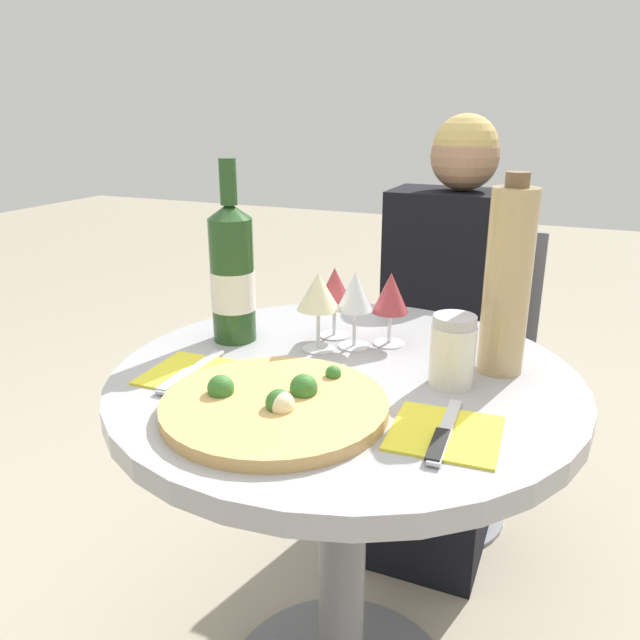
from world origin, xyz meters
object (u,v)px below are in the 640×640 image
at_px(chair_behind_diner, 453,380).
at_px(pizza_large, 275,404).
at_px(wine_bottle, 232,274).
at_px(tall_carafe, 507,281).
at_px(seated_diner, 444,367).
at_px(dining_table, 343,470).

xyz_separation_m(chair_behind_diner, pizza_large, (-0.09, -0.94, 0.34)).
bearing_deg(chair_behind_diner, pizza_large, 84.45).
distance_m(chair_behind_diner, pizza_large, 1.01).
xyz_separation_m(pizza_large, wine_bottle, (-0.21, 0.25, 0.12)).
bearing_deg(chair_behind_diner, tall_carafe, 106.66).
bearing_deg(seated_diner, dining_table, 85.54).
xyz_separation_m(chair_behind_diner, seated_diner, (-0.00, -0.14, 0.10)).
distance_m(seated_diner, wine_bottle, 0.73).
height_order(chair_behind_diner, pizza_large, chair_behind_diner).
relative_size(dining_table, wine_bottle, 2.32).
bearing_deg(pizza_large, dining_table, 76.48).
xyz_separation_m(seated_diner, pizza_large, (-0.09, -0.80, 0.24)).
height_order(dining_table, tall_carafe, tall_carafe).
bearing_deg(seated_diner, wine_bottle, 61.17).
relative_size(pizza_large, tall_carafe, 1.01).
bearing_deg(dining_table, wine_bottle, 165.53).
xyz_separation_m(seated_diner, tall_carafe, (0.19, -0.51, 0.39)).
bearing_deg(seated_diner, pizza_large, 83.48).
relative_size(dining_table, chair_behind_diner, 0.95).
bearing_deg(wine_bottle, seated_diner, 61.17).
xyz_separation_m(seated_diner, wine_bottle, (-0.31, -0.56, 0.36)).
bearing_deg(pizza_large, tall_carafe, 45.74).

